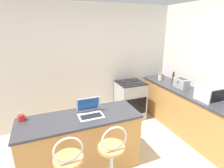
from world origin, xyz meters
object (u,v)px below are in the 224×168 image
Objects in this scene: storage_jar at (160,77)px; mug_blue at (162,76)px; stove_range at (130,100)px; mug_red at (21,118)px; microwave at (211,93)px; toaster at (181,83)px; laptop at (90,111)px; pepper_mill at (173,77)px; bar_stool_far at (112,161)px.

mug_blue is at bearing 44.77° from storage_jar.
mug_red is (-2.20, -0.96, 0.49)m from stove_range.
toaster is at bearing 91.78° from microwave.
laptop reaches higher than toaster.
microwave reaches higher than laptop.
storage_jar is at bearing 96.81° from toaster.
microwave reaches higher than stove_range.
stove_range is 1.02m from mug_blue.
laptop reaches higher than stove_range.
storage_jar reaches higher than mug_red.
microwave is 1.92× the size of pepper_mill.
pepper_mill is at bearing 82.94° from microwave.
microwave reaches higher than toaster.
toaster is (2.09, 0.42, 0.04)m from laptop.
pepper_mill is (2.14, 1.44, 0.51)m from bar_stool_far.
toaster is at bearing -41.66° from stove_range.
microwave is at bearing -59.60° from stove_range.
mug_red is at bearing -156.31° from stove_range.
microwave is at bearing 8.97° from bar_stool_far.
microwave is 0.49× the size of stove_range.
stove_range is (-0.83, 1.41, -0.58)m from microwave.
pepper_mill is 0.35m from mug_blue.
pepper_mill is 3.24m from mug_red.
storage_jar reaches higher than bar_stool_far.
toaster is at bearing -110.34° from pepper_mill.
laptop reaches higher than storage_jar.
bar_stool_far is 4.50× the size of pepper_mill.
bar_stool_far is 2.55m from storage_jar.
laptop is 2.13× the size of storage_jar.
laptop is 0.39× the size of stove_range.
storage_jar is (-0.09, 1.30, -0.05)m from microwave.
toaster is at bearing 11.43° from laptop.
pepper_mill is (0.14, 1.13, -0.02)m from microwave.
microwave is 0.69m from toaster.
bar_stool_far is 1.16× the size of stove_range.
mug_red is at bearing -161.78° from mug_blue.
pepper_mill is at bearing 12.17° from mug_red.
bar_stool_far is 2.95× the size of laptop.
microwave is (2.00, 0.32, 0.53)m from bar_stool_far.
laptop is 1.79m from stove_range.
toaster reaches higher than mug_red.
toaster reaches higher than bar_stool_far.
storage_jar is (-0.07, 0.61, -0.01)m from toaster.
laptop is 2.48m from mug_blue.
toaster is at bearing 27.01° from bar_stool_far.
mug_red is at bearing 143.46° from bar_stool_far.
mug_blue is (0.07, 1.46, -0.08)m from microwave.
laptop is at bearing -152.87° from storage_jar.
storage_jar reaches higher than stove_range.
toaster reaches higher than storage_jar.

